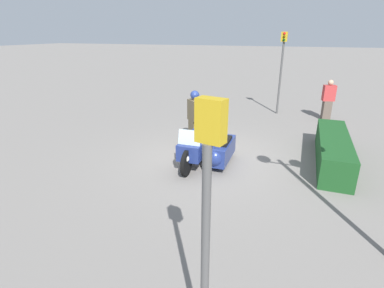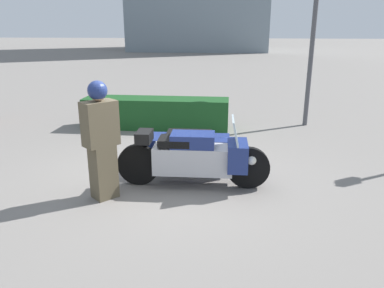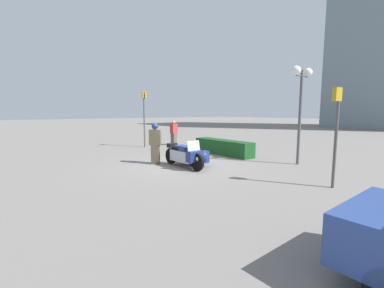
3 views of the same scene
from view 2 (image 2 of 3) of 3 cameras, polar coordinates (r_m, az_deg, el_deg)
The scene contains 4 objects.
ground_plane at distance 6.62m, azimuth -3.87°, elevation -5.28°, with size 160.00×160.00×0.00m, color slate.
police_motorcycle at distance 6.45m, azimuth 0.69°, elevation -1.28°, with size 2.53×1.25×1.17m.
officer_rider at distance 5.76m, azimuth -13.70°, elevation 0.89°, with size 0.56×0.57×1.82m.
hedge_bush_curbside at distance 9.84m, azimuth -5.48°, elevation 4.70°, with size 3.75×0.81×0.78m, color #19471E.
Camera 2 is at (1.08, -6.01, 2.56)m, focal length 35.00 mm.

